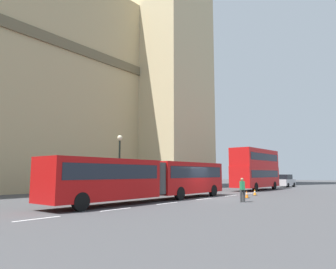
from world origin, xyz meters
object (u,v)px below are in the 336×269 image
street_lamp (119,161)px  traffic_cone_middle (255,192)px  articulated_bus (151,177)px  sedan_lead (285,181)px  traffic_cone_west (247,195)px  pedestrian_near_cones (242,189)px  double_decker_bus (256,168)px

street_lamp → traffic_cone_middle: bearing=-40.5°
articulated_bus → sedan_lead: bearing=0.1°
traffic_cone_west → pedestrian_near_cones: (-3.64, -1.33, 0.63)m
traffic_cone_west → double_decker_bus: bearing=19.3°
articulated_bus → street_lamp: (1.03, 4.51, 1.31)m
articulated_bus → traffic_cone_middle: size_ratio=29.09×
street_lamp → articulated_bus: bearing=-102.9°
sedan_lead → street_lamp: (-29.03, 4.46, 2.14)m
traffic_cone_west → street_lamp: (-5.99, 8.77, 2.77)m
traffic_cone_middle → pedestrian_near_cones: size_ratio=0.34×
double_decker_bus → traffic_cone_middle: (-8.78, -3.52, -2.43)m
sedan_lead → street_lamp: street_lamp is taller
articulated_bus → street_lamp: size_ratio=3.20×
articulated_bus → pedestrian_near_cones: size_ratio=9.98×
articulated_bus → double_decker_bus: bearing=0.0°
pedestrian_near_cones → double_decker_bus: bearing=19.5°
articulated_bus → street_lamp: 4.81m
articulated_bus → sedan_lead: size_ratio=3.83×
traffic_cone_middle → street_lamp: street_lamp is taller
articulated_bus → traffic_cone_west: bearing=-31.3°
double_decker_bus → sedan_lead: bearing=0.2°
sedan_lead → traffic_cone_middle: size_ratio=7.59×
traffic_cone_west → traffic_cone_middle: (3.41, 0.75, 0.00)m
articulated_bus → pedestrian_near_cones: (3.39, -5.59, -0.83)m
double_decker_bus → pedestrian_near_cones: size_ratio=5.46×
sedan_lead → street_lamp: bearing=171.3°
traffic_cone_west → traffic_cone_middle: size_ratio=1.00×
double_decker_bus → street_lamp: 18.74m
traffic_cone_middle → sedan_lead: bearing=10.3°
traffic_cone_west → pedestrian_near_cones: pedestrian_near_cones is taller
traffic_cone_middle → street_lamp: (-9.40, 8.02, 2.77)m
double_decker_bus → traffic_cone_middle: 9.76m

